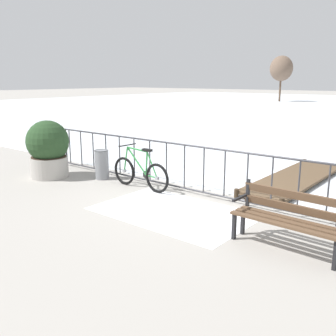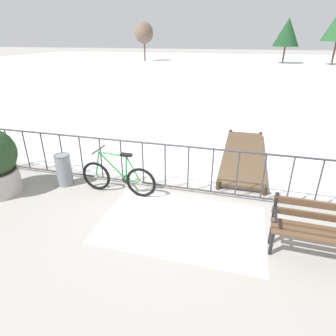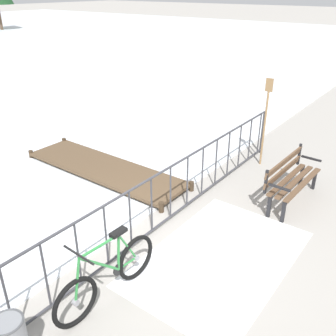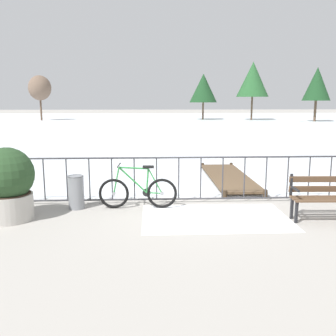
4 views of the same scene
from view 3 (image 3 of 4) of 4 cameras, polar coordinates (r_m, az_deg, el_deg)
The scene contains 7 objects.
ground_plane at distance 6.18m, azimuth -3.92°, elevation -11.11°, with size 160.00×160.00×0.00m, color #9E9991.
snow_patch at distance 5.90m, azimuth 7.84°, elevation -13.35°, with size 2.93×1.89×0.01m, color white.
railing_fence at distance 5.86m, azimuth -4.09°, elevation -6.74°, with size 9.06×0.06×1.07m.
bicycle_near_railing at distance 5.07m, azimuth -9.10°, elevation -15.89°, with size 1.71×0.52×0.97m.
park_bench at distance 7.37m, azimuth 18.13°, elevation -1.25°, with size 1.62×0.53×0.89m.
oar_upright at distance 8.55m, azimuth 14.63°, elevation 7.54°, with size 0.04×0.16×1.98m.
wooden_dock at distance 8.34m, azimuth -9.67°, elevation -0.02°, with size 1.10×4.03×0.20m.
Camera 3 is at (-3.69, -3.28, 3.72)m, focal length 40.04 mm.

